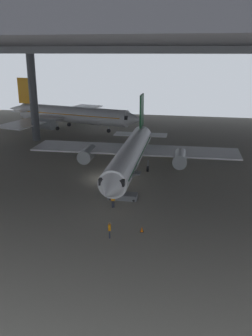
{
  "coord_description": "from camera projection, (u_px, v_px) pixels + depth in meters",
  "views": [
    {
      "loc": [
        12.18,
        -47.42,
        17.43
      ],
      "look_at": [
        3.16,
        -2.2,
        2.42
      ],
      "focal_mm": 38.48,
      "sensor_mm": 36.0,
      "label": 1
    }
  ],
  "objects": [
    {
      "name": "airplane_distant",
      "position": [
        70.0,
        114.0,
        83.38
      ],
      "size": [
        36.0,
        35.31,
        11.36
      ],
      "color": "white",
      "rests_on": "ground_plane"
    },
    {
      "name": "traffic_cone_orange",
      "position": [
        142.0,
        229.0,
        36.31
      ],
      "size": [
        0.36,
        0.36,
        0.6
      ],
      "color": "black",
      "rests_on": "ground_plane"
    },
    {
      "name": "baggage_tug",
      "position": [
        166.0,
        153.0,
        62.61
      ],
      "size": [
        1.69,
        2.41,
        0.9
      ],
      "color": "yellow",
      "rests_on": "ground_plane"
    },
    {
      "name": "hangar_structure",
      "position": [
        126.0,
        44.0,
        58.98
      ],
      "size": [
        121.0,
        99.0,
        19.14
      ],
      "color": "#4C4F54",
      "rests_on": "ground_plane"
    },
    {
      "name": "crew_worker_by_stairs",
      "position": [
        113.0,
        199.0,
        41.77
      ],
      "size": [
        0.45,
        0.39,
        1.76
      ],
      "color": "#232838",
      "rests_on": "ground_plane"
    },
    {
      "name": "ground_plane",
      "position": [
        108.0,
        178.0,
        51.88
      ],
      "size": [
        110.0,
        110.0,
        0.0
      ],
      "primitive_type": "plane",
      "color": "gray"
    },
    {
      "name": "crew_worker_near_nose",
      "position": [
        110.0,
        229.0,
        34.93
      ],
      "size": [
        0.27,
        0.55,
        1.69
      ],
      "color": "#232838",
      "rests_on": "ground_plane"
    },
    {
      "name": "boarding_stairs",
      "position": [
        123.0,
        193.0,
        44.35
      ],
      "size": [
        4.03,
        1.6,
        4.45
      ],
      "color": "slate",
      "rests_on": "ground_plane"
    },
    {
      "name": "airplane_main",
      "position": [
        131.0,
        153.0,
        52.24
      ],
      "size": [
        31.68,
        32.92,
        10.48
      ],
      "color": "white",
      "rests_on": "ground_plane"
    }
  ]
}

